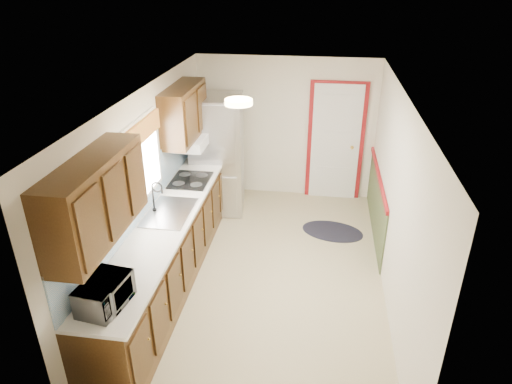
% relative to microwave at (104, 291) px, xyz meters
% --- Properties ---
extents(room_shell, '(3.20, 5.20, 2.52)m').
position_rel_microwave_xyz_m(room_shell, '(1.20, 1.95, 0.09)').
color(room_shell, tan).
rests_on(room_shell, ground).
extents(kitchen_run, '(0.63, 4.00, 2.20)m').
position_rel_microwave_xyz_m(kitchen_run, '(-0.04, 1.66, -0.30)').
color(kitchen_run, '#361F0C').
rests_on(kitchen_run, ground).
extents(back_wall_trim, '(1.12, 2.30, 2.08)m').
position_rel_microwave_xyz_m(back_wall_trim, '(2.19, 4.16, -0.22)').
color(back_wall_trim, maroon).
rests_on(back_wall_trim, ground).
extents(ceiling_fixture, '(0.30, 0.30, 0.06)m').
position_rel_microwave_xyz_m(ceiling_fixture, '(0.90, 1.75, 1.25)').
color(ceiling_fixture, '#FFD88C').
rests_on(ceiling_fixture, room_shell).
extents(microwave, '(0.33, 0.52, 0.33)m').
position_rel_microwave_xyz_m(microwave, '(0.00, 0.00, 0.00)').
color(microwave, white).
rests_on(microwave, kitchen_run).
extents(refrigerator, '(0.87, 0.83, 1.91)m').
position_rel_microwave_xyz_m(refrigerator, '(0.18, 3.70, -0.15)').
color(refrigerator, '#B7B7BC').
rests_on(refrigerator, ground).
extents(rug, '(1.04, 0.79, 0.01)m').
position_rel_microwave_xyz_m(rug, '(2.07, 3.17, -1.10)').
color(rug, black).
rests_on(rug, ground).
extents(cooktop, '(0.53, 0.63, 0.02)m').
position_rel_microwave_xyz_m(cooktop, '(0.01, 2.70, -0.16)').
color(cooktop, black).
rests_on(cooktop, kitchen_run).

